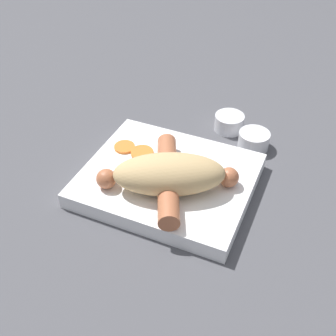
% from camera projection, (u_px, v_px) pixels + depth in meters
% --- Properties ---
extents(ground_plane, '(3.00, 3.00, 0.00)m').
position_uv_depth(ground_plane, '(168.00, 186.00, 0.58)').
color(ground_plane, '#4C4C51').
extents(food_tray, '(0.23, 0.19, 0.02)m').
position_uv_depth(food_tray, '(168.00, 180.00, 0.58)').
color(food_tray, white).
rests_on(food_tray, ground_plane).
extents(bread_roll, '(0.16, 0.12, 0.05)m').
position_uv_depth(bread_roll, '(169.00, 174.00, 0.53)').
color(bread_roll, tan).
rests_on(bread_roll, food_tray).
extents(sausage, '(0.17, 0.15, 0.03)m').
position_uv_depth(sausage, '(168.00, 178.00, 0.54)').
color(sausage, '#B26642').
rests_on(sausage, food_tray).
extents(pickled_veggies, '(0.06, 0.04, 0.00)m').
position_uv_depth(pickled_veggies, '(135.00, 150.00, 0.60)').
color(pickled_veggies, orange).
rests_on(pickled_veggies, food_tray).
extents(condiment_cup_near, '(0.05, 0.05, 0.03)m').
position_uv_depth(condiment_cup_near, '(254.00, 141.00, 0.64)').
color(condiment_cup_near, white).
rests_on(condiment_cup_near, ground_plane).
extents(condiment_cup_far, '(0.05, 0.05, 0.03)m').
position_uv_depth(condiment_cup_far, '(229.00, 123.00, 0.68)').
color(condiment_cup_far, white).
rests_on(condiment_cup_far, ground_plane).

